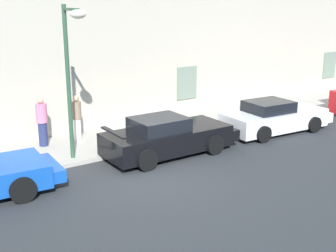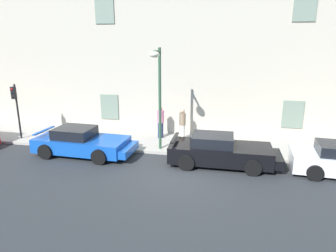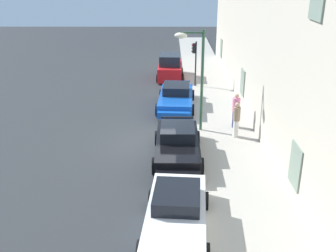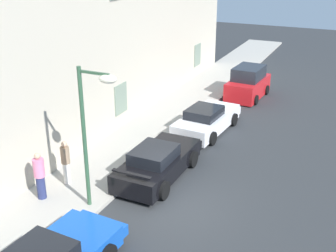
{
  "view_description": "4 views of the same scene",
  "coord_description": "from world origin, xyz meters",
  "px_view_note": "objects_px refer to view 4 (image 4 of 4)",
  "views": [
    {
      "loc": [
        -6.93,
        -11.0,
        5.25
      ],
      "look_at": [
        1.56,
        1.36,
        1.02
      ],
      "focal_mm": 47.67,
      "sensor_mm": 36.0,
      "label": 1
    },
    {
      "loc": [
        1.58,
        -11.78,
        5.44
      ],
      "look_at": [
        -0.97,
        1.65,
        1.6
      ],
      "focal_mm": 32.49,
      "sensor_mm": 36.0,
      "label": 2
    },
    {
      "loc": [
        17.2,
        0.95,
        7.82
      ],
      "look_at": [
        2.35,
        0.89,
        1.89
      ],
      "focal_mm": 42.7,
      "sensor_mm": 36.0,
      "label": 3
    },
    {
      "loc": [
        -12.33,
        -5.55,
        8.56
      ],
      "look_at": [
        2.46,
        1.31,
        1.85
      ],
      "focal_mm": 46.48,
      "sensor_mm": 36.0,
      "label": 4
    }
  ],
  "objects_px": {
    "pedestrian_admiring": "(40,176)",
    "sportscar_white_middle": "(208,119)",
    "sportscar_yellow_flank": "(160,161)",
    "street_lamp": "(94,113)",
    "pedestrian_strolling": "(66,162)",
    "hatchback_distant": "(248,84)"
  },
  "relations": [
    {
      "from": "sportscar_yellow_flank",
      "to": "street_lamp",
      "type": "height_order",
      "value": "street_lamp"
    },
    {
      "from": "street_lamp",
      "to": "pedestrian_strolling",
      "type": "xyz_separation_m",
      "value": [
        0.91,
        2.08,
        -2.61
      ]
    },
    {
      "from": "sportscar_yellow_flank",
      "to": "hatchback_distant",
      "type": "height_order",
      "value": "hatchback_distant"
    },
    {
      "from": "pedestrian_admiring",
      "to": "pedestrian_strolling",
      "type": "bearing_deg",
      "value": -7.55
    },
    {
      "from": "sportscar_yellow_flank",
      "to": "hatchback_distant",
      "type": "relative_size",
      "value": 1.31
    },
    {
      "from": "sportscar_yellow_flank",
      "to": "sportscar_white_middle",
      "type": "xyz_separation_m",
      "value": [
        5.25,
        -0.14,
        -0.04
      ]
    },
    {
      "from": "pedestrian_admiring",
      "to": "pedestrian_strolling",
      "type": "height_order",
      "value": "pedestrian_admiring"
    },
    {
      "from": "pedestrian_admiring",
      "to": "pedestrian_strolling",
      "type": "distance_m",
      "value": 1.28
    },
    {
      "from": "hatchback_distant",
      "to": "pedestrian_admiring",
      "type": "height_order",
      "value": "pedestrian_admiring"
    },
    {
      "from": "hatchback_distant",
      "to": "pedestrian_strolling",
      "type": "distance_m",
      "value": 13.9
    },
    {
      "from": "sportscar_yellow_flank",
      "to": "sportscar_white_middle",
      "type": "relative_size",
      "value": 1.0
    },
    {
      "from": "hatchback_distant",
      "to": "pedestrian_admiring",
      "type": "bearing_deg",
      "value": 166.36
    },
    {
      "from": "hatchback_distant",
      "to": "street_lamp",
      "type": "height_order",
      "value": "street_lamp"
    },
    {
      "from": "sportscar_yellow_flank",
      "to": "pedestrian_admiring",
      "type": "bearing_deg",
      "value": 139.6
    },
    {
      "from": "street_lamp",
      "to": "pedestrian_strolling",
      "type": "relative_size",
      "value": 2.87
    },
    {
      "from": "sportscar_yellow_flank",
      "to": "street_lamp",
      "type": "xyz_separation_m",
      "value": [
        -3.18,
        0.77,
        3.03
      ]
    },
    {
      "from": "sportscar_white_middle",
      "to": "pedestrian_admiring",
      "type": "xyz_separation_m",
      "value": [
        -8.8,
        3.17,
        0.46
      ]
    },
    {
      "from": "pedestrian_admiring",
      "to": "sportscar_white_middle",
      "type": "bearing_deg",
      "value": -19.79
    },
    {
      "from": "street_lamp",
      "to": "pedestrian_admiring",
      "type": "relative_size",
      "value": 2.79
    },
    {
      "from": "pedestrian_admiring",
      "to": "pedestrian_strolling",
      "type": "xyz_separation_m",
      "value": [
        1.27,
        -0.17,
        -0.01
      ]
    },
    {
      "from": "sportscar_white_middle",
      "to": "street_lamp",
      "type": "height_order",
      "value": "street_lamp"
    },
    {
      "from": "hatchback_distant",
      "to": "pedestrian_admiring",
      "type": "xyz_separation_m",
      "value": [
        -14.75,
        3.58,
        0.2
      ]
    }
  ]
}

